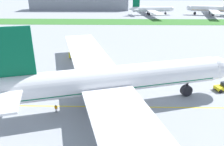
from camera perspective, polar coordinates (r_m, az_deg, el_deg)
The scene contains 10 objects.
ground_plane at distance 51.65m, azimuth 0.96°, elevation -8.17°, with size 600.00×600.00×0.00m, color #9399A0.
apron_taxi_line at distance 50.95m, azimuth 0.95°, elevation -8.64°, with size 280.00×0.36×0.01m, color yellow.
grass_median_strip at distance 158.74m, azimuth 1.17°, elevation 12.99°, with size 320.00×24.00×0.10m, color #38722D.
airliner_foreground at distance 48.40m, azimuth -0.25°, elevation -1.81°, with size 56.98×91.93×18.92m.
pushback_tug at distance 64.36m, azimuth 26.49°, elevation -3.22°, with size 5.69×3.41×2.19m.
ground_crew_wingwalker_port at distance 49.98m, azimuth -14.14°, elevation -8.64°, with size 0.62×0.29×1.77m.
service_truck_baggage_loader at distance 82.34m, azimuth -8.96°, elevation 4.67°, with size 5.57×2.68×2.67m.
parked_airliner_far_left at distance 193.84m, azimuth 9.95°, elevation 15.76°, with size 38.66×61.15×13.44m.
parked_airliner_far_centre at distance 206.04m, azimuth 24.00°, elevation 14.77°, with size 37.97×59.13×15.17m.
terminal_building at distance 229.66m, azimuth -8.26°, elevation 17.98°, with size 93.61×20.00×18.00m, color gray.
Camera 1 is at (0.06, -44.41, 26.38)m, focal length 35.72 mm.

